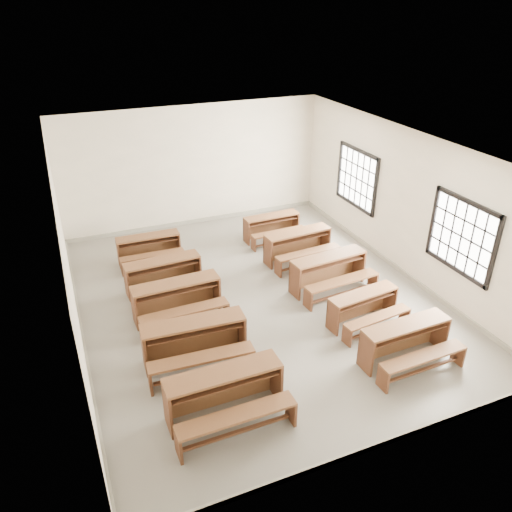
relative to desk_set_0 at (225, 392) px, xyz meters
name	(u,v)px	position (x,y,z in m)	size (l,w,h in m)	color
room	(260,202)	(1.76, 2.83, 1.68)	(8.50, 8.50, 3.20)	slate
desk_set_0	(225,392)	(0.00, 0.00, 0.00)	(1.76, 0.92, 0.79)	brown
desk_set_1	(195,339)	(-0.05, 1.38, 0.00)	(1.80, 1.01, 0.79)	brown
desk_set_2	(177,298)	(0.01, 2.80, -0.02)	(1.72, 0.92, 0.76)	brown
desk_set_3	(164,273)	(0.00, 3.88, -0.04)	(1.63, 0.90, 0.72)	brown
desk_set_4	(149,247)	(-0.02, 5.29, -0.08)	(1.47, 0.79, 0.66)	brown
desk_set_5	(406,340)	(3.28, 0.02, -0.04)	(1.63, 0.87, 0.72)	brown
desk_set_6	(364,306)	(3.24, 1.25, -0.08)	(1.51, 0.90, 0.64)	brown
desk_set_7	(329,270)	(3.27, 2.62, -0.02)	(1.76, 1.02, 0.76)	brown
desk_set_8	(299,244)	(3.25, 4.02, -0.04)	(1.67, 0.95, 0.73)	brown
desk_set_9	(272,225)	(3.15, 5.31, -0.08)	(1.46, 0.79, 0.65)	brown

